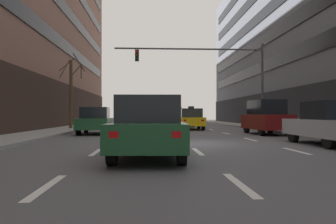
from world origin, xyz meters
name	(u,v)px	position (x,y,z in m)	size (l,w,h in m)	color
ground_plane	(187,143)	(0.00, 0.00, 0.00)	(120.00, 120.00, 0.00)	#515156
lane_stripe_l1_s2	(47,186)	(-3.26, -8.00, 0.00)	(0.16, 2.00, 0.01)	silver
lane_stripe_l1_s3	(96,152)	(-3.26, -3.00, 0.00)	(0.16, 2.00, 0.01)	silver
lane_stripe_l1_s4	(113,140)	(-3.26, 2.00, 0.00)	(0.16, 2.00, 0.01)	silver
lane_stripe_l1_s5	(122,134)	(-3.26, 7.00, 0.00)	(0.16, 2.00, 0.01)	silver
lane_stripe_l1_s6	(128,130)	(-3.26, 12.00, 0.00)	(0.16, 2.00, 0.01)	silver
lane_stripe_l1_s7	(131,127)	(-3.26, 17.00, 0.00)	(0.16, 2.00, 0.01)	silver
lane_stripe_l1_s8	(134,125)	(-3.26, 22.00, 0.00)	(0.16, 2.00, 0.01)	silver
lane_stripe_l1_s9	(136,124)	(-3.26, 27.00, 0.00)	(0.16, 2.00, 0.01)	silver
lane_stripe_l1_s10	(138,123)	(-3.26, 32.00, 0.00)	(0.16, 2.00, 0.01)	silver
lane_stripe_l2_s2	(240,184)	(0.00, -8.00, 0.00)	(0.16, 2.00, 0.01)	silver
lane_stripe_l2_s3	(198,151)	(0.00, -3.00, 0.00)	(0.16, 2.00, 0.01)	silver
lane_stripe_l2_s4	(182,140)	(0.00, 2.00, 0.00)	(0.16, 2.00, 0.01)	silver
lane_stripe_l2_s5	(175,133)	(0.00, 7.00, 0.00)	(0.16, 2.00, 0.01)	silver
lane_stripe_l2_s6	(170,130)	(0.00, 12.00, 0.00)	(0.16, 2.00, 0.01)	silver
lane_stripe_l2_s7	(167,127)	(0.00, 17.00, 0.00)	(0.16, 2.00, 0.01)	silver
lane_stripe_l2_s8	(164,125)	(0.00, 22.00, 0.00)	(0.16, 2.00, 0.01)	silver
lane_stripe_l2_s9	(163,124)	(0.00, 27.00, 0.00)	(0.16, 2.00, 0.01)	silver
lane_stripe_l2_s10	(161,123)	(0.00, 32.00, 0.00)	(0.16, 2.00, 0.01)	silver
lane_stripe_l3_s3	(296,151)	(3.26, -3.00, 0.00)	(0.16, 2.00, 0.01)	silver
lane_stripe_l3_s4	(250,139)	(3.26, 2.00, 0.00)	(0.16, 2.00, 0.01)	silver
lane_stripe_l3_s5	(226,133)	(3.26, 7.00, 0.00)	(0.16, 2.00, 0.01)	silver
lane_stripe_l3_s6	(211,130)	(3.26, 12.00, 0.00)	(0.16, 2.00, 0.01)	silver
lane_stripe_l3_s7	(201,127)	(3.26, 17.00, 0.00)	(0.16, 2.00, 0.01)	silver
lane_stripe_l3_s8	(194,125)	(3.26, 22.00, 0.00)	(0.16, 2.00, 0.01)	silver
lane_stripe_l3_s9	(189,124)	(3.26, 27.00, 0.00)	(0.16, 2.00, 0.01)	silver
lane_stripe_l3_s10	(185,123)	(3.26, 32.00, 0.00)	(0.16, 2.00, 0.01)	silver
taxi_driving_0	(191,119)	(1.70, 12.46, 0.82)	(1.97, 4.47, 1.84)	black
car_driving_1	(184,118)	(1.77, 18.67, 0.80)	(1.88, 4.38, 1.63)	black
car_driving_2	(96,121)	(-4.89, 6.90, 0.81)	(1.95, 4.42, 1.64)	black
taxi_driving_3	(174,115)	(1.65, 29.74, 1.08)	(1.99, 4.52, 2.35)	black
car_driving_4	(149,128)	(-1.56, -4.49, 0.83)	(2.04, 4.56, 1.69)	black
car_parked_1	(331,124)	(5.46, -1.17, 0.84)	(1.95, 4.58, 1.71)	black
car_parked_2	(266,117)	(5.46, 5.97, 1.03)	(1.91, 4.32, 2.07)	black
traffic_signal_0	(216,68)	(3.37, 10.80, 4.70)	(11.17, 0.35, 6.40)	#4C4C51
street_tree_0	(71,91)	(-7.63, 12.24, 3.03)	(2.00, 2.00, 5.69)	#4C3823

